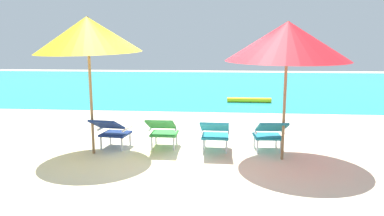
{
  "coord_description": "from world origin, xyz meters",
  "views": [
    {
      "loc": [
        0.65,
        -6.64,
        1.98
      ],
      "look_at": [
        0.0,
        0.39,
        0.75
      ],
      "focal_mm": 32.3,
      "sensor_mm": 36.0,
      "label": 1
    }
  ],
  "objects_px": {
    "lounge_chair_far_left": "(112,130)",
    "lounge_chair_near_left": "(163,130)",
    "lounge_chair_near_right": "(215,132)",
    "lounge_chair_far_right": "(269,132)",
    "beach_umbrella_left": "(88,35)",
    "beach_umbrella_right": "(287,41)",
    "swim_buoy": "(249,100)"
  },
  "relations": [
    {
      "from": "beach_umbrella_left",
      "to": "lounge_chair_near_right",
      "type": "bearing_deg",
      "value": 6.39
    },
    {
      "from": "lounge_chair_near_left",
      "to": "beach_umbrella_left",
      "type": "relative_size",
      "value": 0.34
    },
    {
      "from": "lounge_chair_far_right",
      "to": "beach_umbrella_right",
      "type": "bearing_deg",
      "value": -63.04
    },
    {
      "from": "lounge_chair_far_left",
      "to": "beach_umbrella_right",
      "type": "bearing_deg",
      "value": -5.41
    },
    {
      "from": "beach_umbrella_left",
      "to": "lounge_chair_far_right",
      "type": "bearing_deg",
      "value": 5.65
    },
    {
      "from": "lounge_chair_near_right",
      "to": "lounge_chair_far_right",
      "type": "bearing_deg",
      "value": 4.0
    },
    {
      "from": "lounge_chair_near_left",
      "to": "beach_umbrella_right",
      "type": "bearing_deg",
      "value": -10.47
    },
    {
      "from": "beach_umbrella_left",
      "to": "beach_umbrella_right",
      "type": "xyz_separation_m",
      "value": [
        3.52,
        -0.05,
        -0.12
      ]
    },
    {
      "from": "swim_buoy",
      "to": "lounge_chair_near_left",
      "type": "xyz_separation_m",
      "value": [
        -2.11,
        -6.14,
        0.31
      ]
    },
    {
      "from": "lounge_chair_far_left",
      "to": "lounge_chair_near_right",
      "type": "height_order",
      "value": "same"
    },
    {
      "from": "lounge_chair_far_right",
      "to": "beach_umbrella_right",
      "type": "relative_size",
      "value": 0.37
    },
    {
      "from": "swim_buoy",
      "to": "lounge_chair_far_right",
      "type": "relative_size",
      "value": 1.77
    },
    {
      "from": "lounge_chair_near_left",
      "to": "lounge_chair_far_right",
      "type": "relative_size",
      "value": 0.97
    },
    {
      "from": "lounge_chair_near_left",
      "to": "beach_umbrella_left",
      "type": "bearing_deg",
      "value": -163.86
    },
    {
      "from": "lounge_chair_near_left",
      "to": "lounge_chair_near_right",
      "type": "distance_m",
      "value": 1.03
    },
    {
      "from": "swim_buoy",
      "to": "lounge_chair_near_right",
      "type": "distance_m",
      "value": 6.35
    },
    {
      "from": "beach_umbrella_right",
      "to": "lounge_chair_far_left",
      "type": "bearing_deg",
      "value": 174.59
    },
    {
      "from": "swim_buoy",
      "to": "lounge_chair_far_left",
      "type": "bearing_deg",
      "value": -116.45
    },
    {
      "from": "lounge_chair_near_right",
      "to": "lounge_chair_far_left",
      "type": "bearing_deg",
      "value": 179.89
    },
    {
      "from": "swim_buoy",
      "to": "beach_umbrella_left",
      "type": "bearing_deg",
      "value": -117.5
    },
    {
      "from": "lounge_chair_near_right",
      "to": "beach_umbrella_left",
      "type": "bearing_deg",
      "value": -173.61
    },
    {
      "from": "lounge_chair_near_left",
      "to": "lounge_chair_far_left",
      "type": "bearing_deg",
      "value": -173.83
    },
    {
      "from": "lounge_chair_near_left",
      "to": "beach_umbrella_left",
      "type": "height_order",
      "value": "beach_umbrella_left"
    },
    {
      "from": "lounge_chair_far_right",
      "to": "beach_umbrella_right",
      "type": "distance_m",
      "value": 1.74
    },
    {
      "from": "lounge_chair_far_left",
      "to": "lounge_chair_near_left",
      "type": "xyz_separation_m",
      "value": [
        1.0,
        0.11,
        0.0
      ]
    },
    {
      "from": "beach_umbrella_left",
      "to": "beach_umbrella_right",
      "type": "relative_size",
      "value": 1.05
    },
    {
      "from": "lounge_chair_near_left",
      "to": "lounge_chair_near_right",
      "type": "relative_size",
      "value": 0.99
    },
    {
      "from": "lounge_chair_near_right",
      "to": "beach_umbrella_right",
      "type": "height_order",
      "value": "beach_umbrella_right"
    },
    {
      "from": "lounge_chair_far_left",
      "to": "lounge_chair_far_right",
      "type": "distance_m",
      "value": 3.05
    },
    {
      "from": "lounge_chair_far_left",
      "to": "beach_umbrella_left",
      "type": "bearing_deg",
      "value": -136.88
    },
    {
      "from": "lounge_chair_far_right",
      "to": "lounge_chair_far_left",
      "type": "bearing_deg",
      "value": -178.72
    },
    {
      "from": "lounge_chair_near_left",
      "to": "swim_buoy",
      "type": "bearing_deg",
      "value": 71.01
    }
  ]
}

